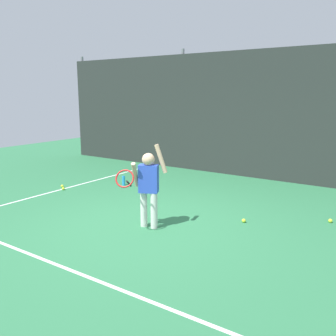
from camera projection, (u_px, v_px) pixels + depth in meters
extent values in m
plane|color=#2D7247|center=(146.00, 223.00, 6.05)|extent=(20.00, 20.00, 0.00)
cube|color=white|center=(57.00, 265.00, 4.58)|extent=(9.00, 0.05, 0.00)
cube|color=white|center=(73.00, 186.00, 8.45)|extent=(0.05, 9.00, 0.00)
cube|color=#282D2B|center=(248.00, 115.00, 9.16)|extent=(12.17, 0.08, 3.16)
cylinder|color=slate|center=(84.00, 107.00, 12.46)|extent=(0.09, 0.09, 3.31)
cylinder|color=slate|center=(182.00, 110.00, 10.29)|extent=(0.09, 0.09, 3.31)
cylinder|color=slate|center=(333.00, 114.00, 8.11)|extent=(0.09, 0.09, 3.31)
cylinder|color=silver|center=(144.00, 209.00, 5.86)|extent=(0.11, 0.11, 0.58)
cylinder|color=silver|center=(154.00, 211.00, 5.78)|extent=(0.11, 0.11, 0.58)
cube|color=blue|center=(149.00, 179.00, 5.72)|extent=(0.34, 0.28, 0.44)
sphere|color=tan|center=(148.00, 159.00, 5.66)|extent=(0.20, 0.20, 0.20)
cylinder|color=tan|center=(161.00, 159.00, 5.64)|extent=(0.22, 0.15, 0.46)
cylinder|color=tan|center=(135.00, 175.00, 5.68)|extent=(0.18, 0.29, 0.43)
cylinder|color=black|center=(129.00, 184.00, 5.60)|extent=(0.13, 0.23, 0.15)
torus|color=red|center=(125.00, 179.00, 5.36)|extent=(0.33, 0.27, 0.26)
cylinder|color=#268CD8|center=(124.00, 181.00, 8.53)|extent=(0.07, 0.07, 0.22)
sphere|color=#CCE033|center=(63.00, 189.00, 8.12)|extent=(0.07, 0.07, 0.07)
sphere|color=#CCE033|center=(330.00, 221.00, 6.07)|extent=(0.07, 0.07, 0.07)
sphere|color=#CCE033|center=(62.00, 186.00, 8.34)|extent=(0.07, 0.07, 0.07)
sphere|color=#CCE033|center=(244.00, 221.00, 6.07)|extent=(0.07, 0.07, 0.07)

